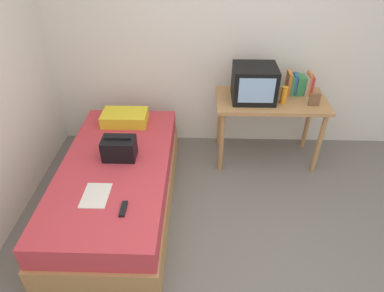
% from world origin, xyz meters
% --- Properties ---
extents(ground_plane, '(8.00, 8.00, 0.00)m').
position_xyz_m(ground_plane, '(0.00, 0.00, 0.00)').
color(ground_plane, slate).
extents(wall_back, '(5.20, 0.10, 2.60)m').
position_xyz_m(wall_back, '(0.00, 2.00, 1.30)').
color(wall_back, silver).
rests_on(wall_back, ground).
extents(bed, '(1.00, 2.00, 0.53)m').
position_xyz_m(bed, '(-1.00, 0.73, 0.26)').
color(bed, '#B27F4C').
rests_on(bed, ground).
extents(desk, '(1.16, 0.60, 0.77)m').
position_xyz_m(desk, '(0.52, 1.57, 0.67)').
color(desk, '#B27F4C').
rests_on(desk, ground).
extents(tv, '(0.44, 0.39, 0.36)m').
position_xyz_m(tv, '(0.32, 1.56, 0.95)').
color(tv, black).
rests_on(tv, desk).
extents(water_bottle, '(0.06, 0.06, 0.18)m').
position_xyz_m(water_bottle, '(0.62, 1.49, 0.86)').
color(water_bottle, orange).
rests_on(water_bottle, desk).
extents(book_row, '(0.27, 0.17, 0.25)m').
position_xyz_m(book_row, '(0.82, 1.71, 0.88)').
color(book_row, '#CC7233').
rests_on(book_row, desk).
extents(picture_frame, '(0.11, 0.02, 0.13)m').
position_xyz_m(picture_frame, '(0.92, 1.44, 0.84)').
color(picture_frame, brown).
rests_on(picture_frame, desk).
extents(pillow, '(0.47, 0.30, 0.12)m').
position_xyz_m(pillow, '(-1.04, 1.44, 0.59)').
color(pillow, yellow).
rests_on(pillow, bed).
extents(handbag, '(0.30, 0.20, 0.22)m').
position_xyz_m(handbag, '(-0.97, 0.83, 0.63)').
color(handbag, black).
rests_on(handbag, bed).
extents(magazine, '(0.21, 0.29, 0.01)m').
position_xyz_m(magazine, '(-1.06, 0.31, 0.53)').
color(magazine, white).
rests_on(magazine, bed).
extents(remote_dark, '(0.04, 0.16, 0.02)m').
position_xyz_m(remote_dark, '(-0.81, 0.17, 0.54)').
color(remote_dark, black).
rests_on(remote_dark, bed).
extents(remote_silver, '(0.04, 0.14, 0.02)m').
position_xyz_m(remote_silver, '(-1.12, 0.95, 0.54)').
color(remote_silver, '#B7B7BC').
rests_on(remote_silver, bed).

